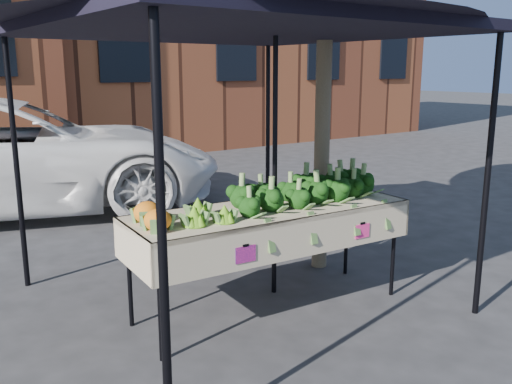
# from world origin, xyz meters

# --- Properties ---
(ground) EXTENTS (90.00, 90.00, 0.00)m
(ground) POSITION_xyz_m (0.00, 0.00, 0.00)
(ground) COLOR #28282A
(table) EXTENTS (2.46, 1.00, 0.90)m
(table) POSITION_xyz_m (0.11, 0.14, 0.45)
(table) COLOR #C3B796
(table) RESTS_ON ground
(canopy) EXTENTS (3.16, 3.16, 2.74)m
(canopy) POSITION_xyz_m (0.03, 0.49, 1.37)
(canopy) COLOR black
(canopy) RESTS_ON ground
(broccoli_heap) EXTENTS (1.60, 0.57, 0.26)m
(broccoli_heap) POSITION_xyz_m (0.50, 0.16, 1.03)
(broccoli_heap) COLOR #15320B
(broccoli_heap) RESTS_ON table
(romanesco_cluster) EXTENTS (0.43, 0.47, 0.20)m
(romanesco_cluster) POSITION_xyz_m (-0.55, 0.12, 1.00)
(romanesco_cluster) COLOR #79BE25
(romanesco_cluster) RESTS_ON table
(cauliflower_pair) EXTENTS (0.23, 0.43, 0.18)m
(cauliflower_pair) POSITION_xyz_m (-0.92, 0.20, 0.99)
(cauliflower_pair) COLOR orange
(cauliflower_pair) RESTS_ON table
(street_tree) EXTENTS (2.28, 2.28, 4.50)m
(street_tree) POSITION_xyz_m (1.20, 0.69, 2.25)
(street_tree) COLOR #1E4C14
(street_tree) RESTS_ON ground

